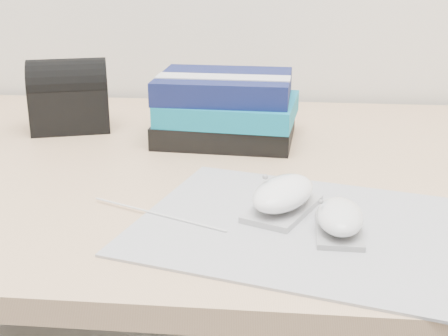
# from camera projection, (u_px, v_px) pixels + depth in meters

# --- Properties ---
(desk) EXTENTS (1.60, 0.80, 0.73)m
(desk) POSITION_uv_depth(u_px,v_px,m) (297.00, 282.00, 1.07)
(desk) COLOR tan
(desk) RESTS_ON ground
(mousepad) EXTENTS (0.44, 0.38, 0.00)m
(mousepad) POSITION_uv_depth(u_px,v_px,m) (305.00, 227.00, 0.72)
(mousepad) COLOR gray
(mousepad) RESTS_ON desk
(mouse_rear) EXTENTS (0.10, 0.13, 0.05)m
(mouse_rear) POSITION_uv_depth(u_px,v_px,m) (283.00, 196.00, 0.75)
(mouse_rear) COLOR #A6A5A8
(mouse_rear) RESTS_ON mousepad
(mouse_front) EXTENTS (0.05, 0.09, 0.04)m
(mouse_front) POSITION_uv_depth(u_px,v_px,m) (340.00, 219.00, 0.70)
(mouse_front) COLOR gray
(mouse_front) RESTS_ON mousepad
(usb_cable) EXTENTS (0.18, 0.08, 0.00)m
(usb_cable) POSITION_uv_depth(u_px,v_px,m) (158.00, 214.00, 0.75)
(usb_cable) COLOR silver
(usb_cable) RESTS_ON mousepad
(book_stack) EXTENTS (0.24, 0.20, 0.11)m
(book_stack) POSITION_uv_depth(u_px,v_px,m) (226.00, 108.00, 1.04)
(book_stack) COLOR black
(book_stack) RESTS_ON desk
(pouch) EXTENTS (0.15, 0.13, 0.13)m
(pouch) POSITION_uv_depth(u_px,v_px,m) (69.00, 96.00, 1.09)
(pouch) COLOR black
(pouch) RESTS_ON desk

